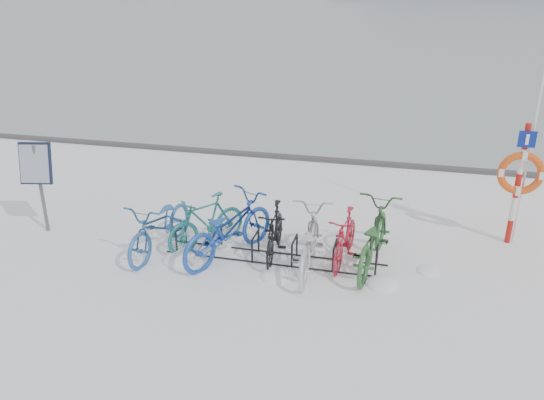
{
  "coord_description": "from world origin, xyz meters",
  "views": [
    {
      "loc": [
        1.98,
        -8.23,
        4.6
      ],
      "look_at": [
        -0.2,
        0.6,
        0.9
      ],
      "focal_mm": 35.0,
      "sensor_mm": 36.0,
      "label": 1
    }
  ],
  "objects": [
    {
      "name": "bike_1",
      "position": [
        -1.38,
        0.25,
        0.52
      ],
      "size": [
        1.37,
        1.69,
        1.03
      ],
      "primitive_type": "imported",
      "rotation": [
        0.0,
        0.0,
        -0.6
      ],
      "color": "#1F6E6D",
      "rests_on": "ground"
    },
    {
      "name": "bike_0",
      "position": [
        -2.12,
        -0.16,
        0.54
      ],
      "size": [
        0.94,
        2.13,
        1.08
      ],
      "primitive_type": "imported",
      "rotation": [
        0.0,
        0.0,
        -0.11
      ],
      "color": "#2A5EA0",
      "rests_on": "ground"
    },
    {
      "name": "bike_2",
      "position": [
        -0.84,
        -0.05,
        0.59
      ],
      "size": [
        1.66,
        2.35,
        1.17
      ],
      "primitive_type": "imported",
      "rotation": [
        0.0,
        0.0,
        2.7
      ],
      "color": "#1C48AB",
      "rests_on": "ground"
    },
    {
      "name": "snow_drifts",
      "position": [
        -0.06,
        -0.18,
        0.0
      ],
      "size": [
        5.81,
        1.93,
        0.22
      ],
      "color": "white",
      "rests_on": "ground"
    },
    {
      "name": "bike_5",
      "position": [
        1.22,
        0.27,
        0.48
      ],
      "size": [
        0.64,
        1.64,
        0.96
      ],
      "primitive_type": "imported",
      "rotation": [
        0.0,
        0.0,
        -0.12
      ],
      "color": "#B11C2E",
      "rests_on": "ground"
    },
    {
      "name": "bike_6",
      "position": [
        1.69,
        0.21,
        0.58
      ],
      "size": [
        1.04,
        2.28,
        1.15
      ],
      "primitive_type": "imported",
      "rotation": [
        0.0,
        0.0,
        3.01
      ],
      "color": "#2C5F2F",
      "rests_on": "ground"
    },
    {
      "name": "bike_rack",
      "position": [
        0.0,
        0.0,
        0.18
      ],
      "size": [
        4.0,
        0.48,
        0.46
      ],
      "color": "black",
      "rests_on": "ground"
    },
    {
      "name": "ice_sheet",
      "position": [
        0.0,
        155.0,
        0.01
      ],
      "size": [
        400.0,
        298.0,
        0.02
      ],
      "primitive_type": "cube",
      "color": "#9AA7AE",
      "rests_on": "ground"
    },
    {
      "name": "bike_3",
      "position": [
        -0.05,
        0.19,
        0.49
      ],
      "size": [
        0.58,
        1.67,
        0.99
      ],
      "primitive_type": "imported",
      "rotation": [
        0.0,
        0.0,
        0.07
      ],
      "color": "black",
      "rests_on": "ground"
    },
    {
      "name": "bike_4",
      "position": [
        0.63,
        -0.16,
        0.54
      ],
      "size": [
        0.83,
        2.1,
        1.08
      ],
      "primitive_type": "imported",
      "rotation": [
        0.0,
        0.0,
        3.2
      ],
      "color": "#B7B9C0",
      "rests_on": "ground"
    },
    {
      "name": "info_board",
      "position": [
        -4.73,
        0.06,
        1.32
      ],
      "size": [
        0.65,
        0.35,
        1.84
      ],
      "rotation": [
        0.0,
        0.0,
        0.21
      ],
      "color": "#595B5E",
      "rests_on": "ground"
    },
    {
      "name": "lifebuoy_station",
      "position": [
        4.19,
        1.68,
        1.42
      ],
      "size": [
        0.82,
        0.23,
        4.24
      ],
      "color": "#B3150E",
      "rests_on": "ground"
    },
    {
      "name": "quay_edge",
      "position": [
        0.0,
        5.9,
        0.05
      ],
      "size": [
        400.0,
        0.25,
        0.1
      ],
      "primitive_type": "cube",
      "color": "#3F3F42",
      "rests_on": "ground"
    },
    {
      "name": "ground",
      "position": [
        0.0,
        0.0,
        0.0
      ],
      "size": [
        900.0,
        900.0,
        0.0
      ],
      "primitive_type": "plane",
      "color": "white",
      "rests_on": "ground"
    }
  ]
}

